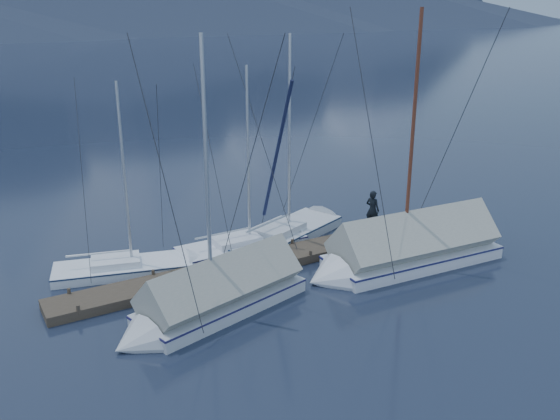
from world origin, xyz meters
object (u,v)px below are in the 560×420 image
object	(u,v)px
sailboat_open_left	(144,267)
sailboat_covered_near	(400,253)
person	(372,210)
sailboat_covered_far	(209,301)
sailboat_open_right	(296,230)
sailboat_open_mid	(259,243)

from	to	relation	value
sailboat_open_left	sailboat_covered_near	size ratio (longest dim) A/B	0.74
sailboat_covered_near	person	distance (m)	3.39
sailboat_covered_far	sailboat_open_right	bearing A→B (deg)	37.19
sailboat_open_mid	sailboat_covered_far	size ratio (longest dim) A/B	0.84
sailboat_open_mid	person	world-z (taller)	sailboat_open_mid
person	sailboat_open_left	bearing A→B (deg)	59.78
sailboat_open_left	sailboat_open_mid	world-z (taller)	sailboat_open_mid
sailboat_open_mid	sailboat_open_right	distance (m)	2.19
sailboat_open_left	sailboat_covered_far	size ratio (longest dim) A/B	0.81
sailboat_open_left	person	size ratio (longest dim) A/B	4.55
sailboat_open_right	person	distance (m)	3.54
sailboat_covered_far	person	world-z (taller)	sailboat_covered_far
sailboat_covered_near	person	size ratio (longest dim) A/B	6.13
sailboat_open_right	sailboat_covered_near	xyz separation A→B (m)	(1.73, -5.01, 0.37)
sailboat_open_left	sailboat_covered_far	xyz separation A→B (m)	(0.78, -4.46, 0.34)
sailboat_open_right	person	world-z (taller)	sailboat_open_right
sailboat_open_right	person	bearing A→B (deg)	-33.52
sailboat_covered_near	sailboat_covered_far	world-z (taller)	sailboat_covered_near
sailboat_open_left	sailboat_open_mid	size ratio (longest dim) A/B	0.96
sailboat_covered_near	person	world-z (taller)	sailboat_covered_near
sailboat_open_right	sailboat_covered_far	xyz separation A→B (m)	(-6.36, -4.82, 0.31)
sailboat_open_right	sailboat_covered_near	size ratio (longest dim) A/B	0.89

